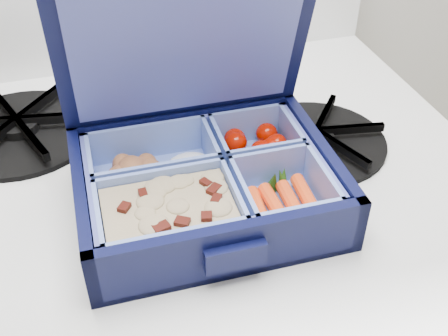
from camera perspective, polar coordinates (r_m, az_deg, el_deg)
name	(u,v)px	position (r m, az deg, el deg)	size (l,w,h in m)	color
bento_box	(206,185)	(0.54, -1.84, -1.72)	(0.24, 0.19, 0.06)	black
burner_grate	(316,135)	(0.65, 9.30, 3.34)	(0.16, 0.16, 0.02)	black
burner_grate_rear	(18,127)	(0.70, -20.16, 3.95)	(0.18, 0.18, 0.02)	black
fork	(202,126)	(0.67, -2.28, 4.29)	(0.02, 0.18, 0.01)	#BBBBBC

